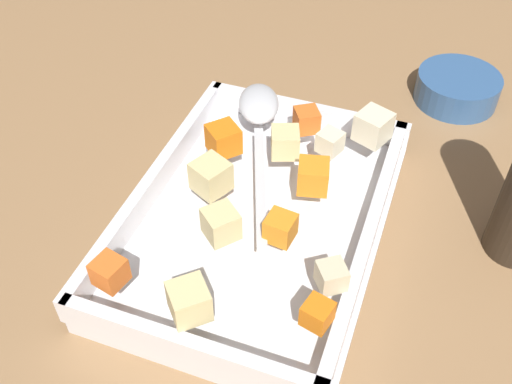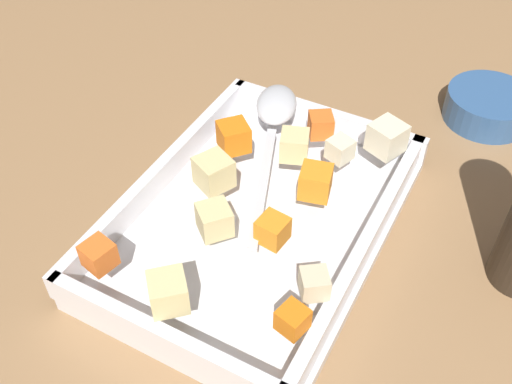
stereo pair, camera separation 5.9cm
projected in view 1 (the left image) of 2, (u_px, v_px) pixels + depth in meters
name	position (u px, v px, depth m)	size (l,w,h in m)	color
ground_plane	(267.00, 218.00, 0.64)	(4.00, 4.00, 0.00)	#936D47
baking_dish	(256.00, 221.00, 0.62)	(0.35, 0.24, 0.05)	silver
carrot_chunk_corner_sw	(223.00, 139.00, 0.64)	(0.03, 0.03, 0.03)	orange
carrot_chunk_near_spoon	(313.00, 176.00, 0.59)	(0.03, 0.03, 0.03)	orange
carrot_chunk_corner_ne	(280.00, 228.00, 0.55)	(0.03, 0.03, 0.03)	orange
carrot_chunk_front_center	(307.00, 120.00, 0.66)	(0.03, 0.03, 0.03)	orange
carrot_chunk_mid_right	(110.00, 272.00, 0.51)	(0.03, 0.03, 0.03)	orange
carrot_chunk_rim_edge	(317.00, 314.00, 0.49)	(0.02, 0.02, 0.02)	orange
potato_chunk_back_center	(189.00, 301.00, 0.49)	(0.03, 0.03, 0.03)	#E0CC89
potato_chunk_corner_nw	(330.00, 142.00, 0.64)	(0.02, 0.02, 0.02)	beige
potato_chunk_heap_top	(221.00, 224.00, 0.55)	(0.03, 0.03, 0.03)	#E0CC89
potato_chunk_far_left	(373.00, 127.00, 0.65)	(0.03, 0.03, 0.03)	beige
potato_chunk_corner_se	(288.00, 143.00, 0.63)	(0.03, 0.03, 0.03)	#E0CC89
potato_chunk_mid_left	(332.00, 276.00, 0.51)	(0.02, 0.02, 0.02)	beige
potato_chunk_heap_side	(211.00, 176.00, 0.59)	(0.03, 0.03, 0.03)	#E0CC89
serving_spoon	(259.00, 111.00, 0.68)	(0.24, 0.11, 0.02)	silver
small_prep_bowl	(457.00, 88.00, 0.77)	(0.11, 0.11, 0.04)	#33598C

